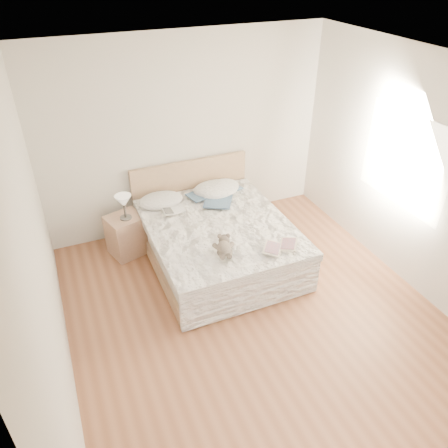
{
  "coord_description": "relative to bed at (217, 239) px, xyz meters",
  "views": [
    {
      "loc": [
        -1.72,
        -3.13,
        3.57
      ],
      "look_at": [
        0.05,
        1.05,
        0.62
      ],
      "focal_mm": 35.0,
      "sensor_mm": 36.0,
      "label": 1
    }
  ],
  "objects": [
    {
      "name": "floor",
      "position": [
        0.0,
        -1.19,
        -0.31
      ],
      "size": [
        4.0,
        4.5,
        0.0
      ],
      "primitive_type": "cube",
      "color": "brown",
      "rests_on": "ground"
    },
    {
      "name": "teddy_bear",
      "position": [
        -0.2,
        -0.72,
        0.34
      ],
      "size": [
        0.29,
        0.35,
        0.16
      ],
      "primitive_type": null,
      "rotation": [
        0.0,
        0.0,
        -0.27
      ],
      "color": "#675A4E",
      "rests_on": "bed"
    },
    {
      "name": "wall_front",
      "position": [
        0.0,
        -3.44,
        1.04
      ],
      "size": [
        4.0,
        0.02,
        2.7
      ],
      "primitive_type": "cube",
      "color": "beige",
      "rests_on": "ground"
    },
    {
      "name": "window",
      "position": [
        1.99,
        -0.89,
        1.14
      ],
      "size": [
        0.02,
        1.3,
        1.1
      ],
      "primitive_type": "cube",
      "color": "white",
      "rests_on": "wall_right"
    },
    {
      "name": "ceiling",
      "position": [
        0.0,
        -1.19,
        2.39
      ],
      "size": [
        4.0,
        4.5,
        0.0
      ],
      "primitive_type": "cube",
      "color": "white",
      "rests_on": "ground"
    },
    {
      "name": "bed",
      "position": [
        0.0,
        0.0,
        0.0
      ],
      "size": [
        1.72,
        2.14,
        1.0
      ],
      "color": "tan",
      "rests_on": "floor"
    },
    {
      "name": "childrens_book",
      "position": [
        0.45,
        -0.85,
        0.32
      ],
      "size": [
        0.5,
        0.47,
        0.03
      ],
      "primitive_type": "cube",
      "rotation": [
        0.0,
        0.0,
        -0.65
      ],
      "color": "beige",
      "rests_on": "bed"
    },
    {
      "name": "nightstand",
      "position": [
        -1.05,
        0.6,
        -0.03
      ],
      "size": [
        0.55,
        0.51,
        0.56
      ],
      "primitive_type": "cube",
      "rotation": [
        0.0,
        0.0,
        0.3
      ],
      "color": "#A17C61",
      "rests_on": "floor"
    },
    {
      "name": "pillow_left",
      "position": [
        -0.52,
        0.7,
        0.33
      ],
      "size": [
        0.61,
        0.43,
        0.18
      ],
      "primitive_type": "ellipsoid",
      "rotation": [
        0.0,
        0.0,
        -0.02
      ],
      "color": "silver",
      "rests_on": "bed"
    },
    {
      "name": "wall_left",
      "position": [
        -2.0,
        -1.19,
        1.04
      ],
      "size": [
        0.02,
        4.5,
        2.7
      ],
      "primitive_type": "cube",
      "color": "beige",
      "rests_on": "ground"
    },
    {
      "name": "wall_back",
      "position": [
        0.0,
        1.06,
        1.04
      ],
      "size": [
        4.0,
        0.02,
        2.7
      ],
      "primitive_type": "cube",
      "color": "beige",
      "rests_on": "ground"
    },
    {
      "name": "photo_book",
      "position": [
        -0.44,
        0.39,
        0.32
      ],
      "size": [
        0.3,
        0.2,
        0.02
      ],
      "primitive_type": "cube",
      "rotation": [
        0.0,
        0.0,
        0.0
      ],
      "color": "white",
      "rests_on": "bed"
    },
    {
      "name": "table_lamp",
      "position": [
        -1.03,
        0.56,
        0.49
      ],
      "size": [
        0.25,
        0.25,
        0.33
      ],
      "color": "#494640",
      "rests_on": "nightstand"
    },
    {
      "name": "wall_right",
      "position": [
        2.0,
        -1.19,
        1.04
      ],
      "size": [
        0.02,
        4.5,
        2.7
      ],
      "primitive_type": "cube",
      "color": "beige",
      "rests_on": "ground"
    },
    {
      "name": "blouse",
      "position": [
        0.22,
        0.46,
        0.32
      ],
      "size": [
        0.78,
        0.8,
        0.02
      ],
      "primitive_type": null,
      "rotation": [
        0.0,
        0.0,
        -0.52
      ],
      "color": "#324E6C",
      "rests_on": "bed"
    },
    {
      "name": "pillow_middle",
      "position": [
        0.28,
        0.71,
        0.33
      ],
      "size": [
        0.64,
        0.45,
        0.19
      ],
      "primitive_type": "ellipsoid",
      "rotation": [
        0.0,
        0.0,
        0.0
      ],
      "color": "white",
      "rests_on": "bed"
    },
    {
      "name": "pillow_right",
      "position": [
        0.33,
        0.68,
        0.33
      ],
      "size": [
        0.76,
        0.68,
        0.19
      ],
      "primitive_type": "ellipsoid",
      "rotation": [
        0.0,
        0.0,
        0.46
      ],
      "color": "white",
      "rests_on": "bed"
    }
  ]
}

